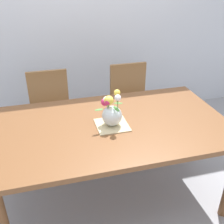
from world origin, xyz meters
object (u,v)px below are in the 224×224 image
dining_table (112,132)px  chair_left (51,108)px  flower_vase (111,112)px  chair_right (130,98)px

dining_table → chair_left: (-0.45, 0.88, -0.16)m
chair_left → flower_vase: size_ratio=3.37×
dining_table → chair_right: chair_right is taller
dining_table → flower_vase: flower_vase is taller
dining_table → chair_right: 1.00m
dining_table → flower_vase: 0.19m
chair_left → dining_table: bearing=117.2°
chair_left → chair_right: (0.90, 0.00, 0.00)m
chair_right → dining_table: bearing=62.8°
chair_right → flower_vase: 1.06m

